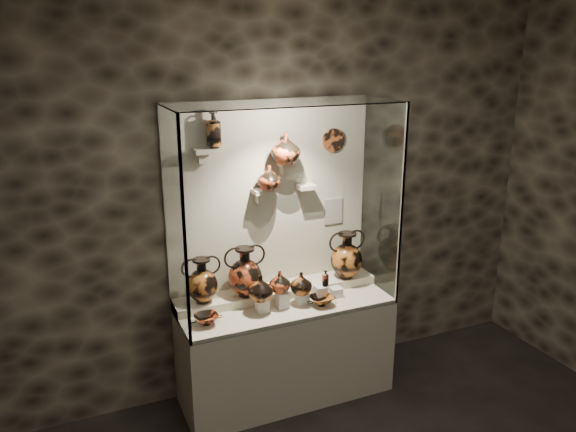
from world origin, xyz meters
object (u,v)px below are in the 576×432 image
object	(u,v)px
amphora_mid	(245,271)
jug_a	(260,288)
amphora_left	(202,280)
lekythos_tall	(214,128)
lekythos_small	(325,277)
ovoid_vase_a	(269,178)
kylix_right	(321,300)
kylix_left	(206,319)
jug_b	(280,282)
amphora_right	(346,255)
ovoid_vase_b	(286,148)
jug_c	(301,283)

from	to	relation	value
amphora_mid	jug_a	bearing A→B (deg)	-55.33
amphora_left	amphora_mid	bearing A→B (deg)	-2.46
amphora_left	lekythos_tall	xyz separation A→B (m)	(0.16, 0.08, 1.14)
lekythos_small	ovoid_vase_a	distance (m)	0.91
lekythos_small	kylix_right	world-z (taller)	lekythos_small
lekythos_small	lekythos_tall	bearing A→B (deg)	177.58
kylix_left	lekythos_tall	size ratio (longest dim) A/B	0.77
jug_b	kylix_right	xyz separation A→B (m)	(0.31, -0.10, -0.17)
amphora_right	jug_a	world-z (taller)	amphora_right
jug_a	ovoid_vase_b	distance (m)	1.08
lekythos_tall	ovoid_vase_b	size ratio (longest dim) A/B	1.26
jug_a	jug_c	bearing A→B (deg)	23.97
amphora_mid	ovoid_vase_a	world-z (taller)	ovoid_vase_a
amphora_right	kylix_left	xyz separation A→B (m)	(-1.28, -0.22, -0.22)
ovoid_vase_a	amphora_right	bearing A→B (deg)	7.54
amphora_left	kylix_right	world-z (taller)	amphora_left
kylix_left	amphora_mid	bearing A→B (deg)	39.37
amphora_left	jug_b	bearing A→B (deg)	-18.46
amphora_left	amphora_right	world-z (taller)	amphora_right
amphora_mid	kylix_left	bearing A→B (deg)	-130.99
jug_a	lekythos_tall	distance (m)	1.24
amphora_right	kylix_right	xyz separation A→B (m)	(-0.37, -0.27, -0.22)
jug_b	jug_c	distance (m)	0.18
amphora_left	lekythos_tall	size ratio (longest dim) A/B	1.19
amphora_right	ovoid_vase_a	bearing A→B (deg)	-166.58
lekythos_tall	jug_a	bearing A→B (deg)	-27.47
jug_a	kylix_left	world-z (taller)	jug_a
amphora_right	kylix_left	distance (m)	1.32
lekythos_small	lekythos_tall	world-z (taller)	lekythos_tall
jug_c	kylix_left	size ratio (longest dim) A/B	0.78
amphora_mid	ovoid_vase_b	distance (m)	1.01
jug_b	kylix_right	world-z (taller)	jug_b
amphora_right	amphora_left	bearing A→B (deg)	-161.52
lekythos_small	ovoid_vase_b	world-z (taller)	ovoid_vase_b
amphora_right	lekythos_tall	xyz separation A→B (m)	(-1.08, 0.10, 1.12)
amphora_left	jug_c	distance (m)	0.76
jug_b	jug_c	size ratio (longest dim) A/B	0.95
amphora_left	kylix_left	distance (m)	0.31
ovoid_vase_a	amphora_mid	bearing A→B (deg)	-150.40
jug_a	lekythos_tall	bearing A→B (deg)	152.32
amphora_right	lekythos_small	xyz separation A→B (m)	(-0.30, -0.19, -0.08)
amphora_left	lekythos_small	world-z (taller)	amphora_left
jug_b	lekythos_small	size ratio (longest dim) A/B	1.16
amphora_left	jug_c	bearing A→B (deg)	-15.66
kylix_left	jug_a	bearing A→B (deg)	12.77
amphora_mid	amphora_right	bearing A→B (deg)	19.13
jug_a	kylix_left	bearing A→B (deg)	-152.76
jug_c	ovoid_vase_b	distance (m)	1.05
lekythos_tall	amphora_right	bearing A→B (deg)	18.86
kylix_left	kylix_right	size ratio (longest dim) A/B	0.99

